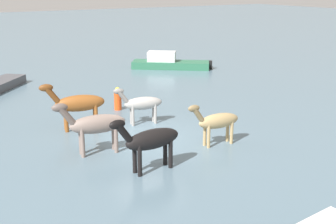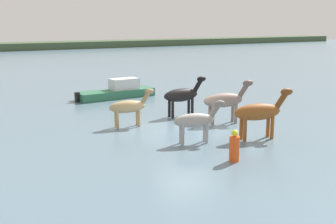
{
  "view_description": "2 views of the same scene",
  "coord_description": "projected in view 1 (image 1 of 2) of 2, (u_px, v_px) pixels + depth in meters",
  "views": [
    {
      "loc": [
        7.86,
        14.35,
        6.03
      ],
      "look_at": [
        -0.9,
        0.01,
        0.97
      ],
      "focal_mm": 46.2,
      "sensor_mm": 36.0,
      "label": 1
    },
    {
      "loc": [
        -9.62,
        -15.72,
        4.83
      ],
      "look_at": [
        -0.64,
        0.49,
        0.85
      ],
      "focal_mm": 45.56,
      "sensor_mm": 36.0,
      "label": 2
    }
  ],
  "objects": [
    {
      "name": "buoy_channel_marker",
      "position": [
        118.0,
        100.0,
        21.15
      ],
      "size": [
        0.36,
        0.36,
        1.14
      ],
      "color": "#E54C19",
      "rests_on": "ground_plane"
    },
    {
      "name": "horse_dark_mare",
      "position": [
        78.0,
        104.0,
        18.13
      ],
      "size": [
        2.69,
        1.03,
        2.08
      ],
      "rotation": [
        0.0,
        0.0,
        6.08
      ],
      "color": "brown",
      "rests_on": "ground_plane"
    },
    {
      "name": "boat_launch_far",
      "position": [
        169.0,
        64.0,
        31.46
      ],
      "size": [
        5.36,
        4.63,
        1.37
      ],
      "rotation": [
        0.0,
        0.0,
        5.63
      ],
      "color": "#2D6B4C",
      "rests_on": "ground_plane"
    },
    {
      "name": "horse_rear_stallion",
      "position": [
        217.0,
        121.0,
        16.44
      ],
      "size": [
        2.23,
        0.66,
        1.73
      ],
      "rotation": [
        0.0,
        0.0,
        6.2
      ],
      "color": "tan",
      "rests_on": "ground_plane"
    },
    {
      "name": "horse_dun_straggler",
      "position": [
        95.0,
        125.0,
        15.53
      ],
      "size": [
        2.64,
        0.92,
        2.04
      ],
      "rotation": [
        0.0,
        0.0,
        6.12
      ],
      "color": "gray",
      "rests_on": "ground_plane"
    },
    {
      "name": "horse_gray_outer",
      "position": [
        150.0,
        140.0,
        14.1
      ],
      "size": [
        2.56,
        0.67,
        1.99
      ],
      "rotation": [
        0.0,
        0.0,
        6.33
      ],
      "color": "black",
      "rests_on": "ground_plane"
    },
    {
      "name": "horse_pinto_flank",
      "position": [
        141.0,
        104.0,
        18.91
      ],
      "size": [
        2.19,
        0.86,
        1.7
      ],
      "rotation": [
        0.0,
        0.0,
        6.06
      ],
      "color": "#9E9993",
      "rests_on": "ground_plane"
    },
    {
      "name": "ground_plane",
      "position": [
        149.0,
        138.0,
        17.39
      ],
      "size": [
        164.74,
        164.74,
        0.0
      ],
      "primitive_type": "plane",
      "color": "slate"
    }
  ]
}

